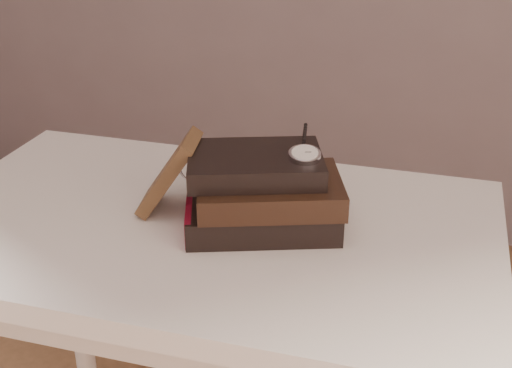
# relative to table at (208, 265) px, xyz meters

# --- Properties ---
(table) EXTENTS (1.00, 0.60, 0.75)m
(table) POSITION_rel_table_xyz_m (0.00, 0.00, 0.00)
(table) COLOR white
(table) RESTS_ON ground
(book_stack) EXTENTS (0.30, 0.25, 0.13)m
(book_stack) POSITION_rel_table_xyz_m (0.10, 0.01, 0.15)
(book_stack) COLOR black
(book_stack) RESTS_ON table
(journal) EXTENTS (0.12, 0.11, 0.14)m
(journal) POSITION_rel_table_xyz_m (-0.07, 0.02, 0.16)
(journal) COLOR #402918
(journal) RESTS_ON table
(pocket_watch) EXTENTS (0.07, 0.16, 0.02)m
(pocket_watch) POSITION_rel_table_xyz_m (0.16, 0.03, 0.23)
(pocket_watch) COLOR silver
(pocket_watch) RESTS_ON book_stack
(eyeglasses) EXTENTS (0.14, 0.15, 0.05)m
(eyeglasses) POSITION_rel_table_xyz_m (-0.02, 0.07, 0.16)
(eyeglasses) COLOR silver
(eyeglasses) RESTS_ON book_stack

